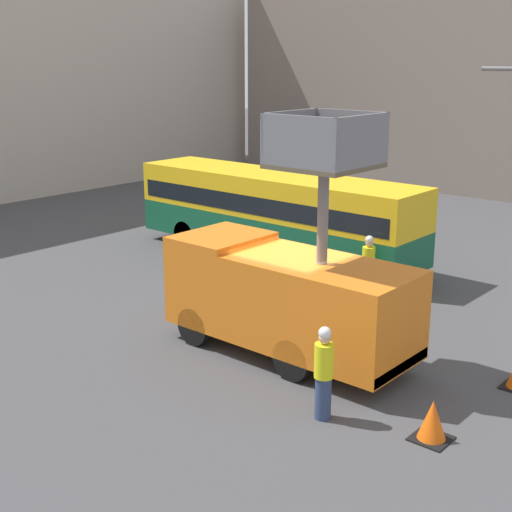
# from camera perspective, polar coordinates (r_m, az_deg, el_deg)

# --- Properties ---
(ground_plane) EXTENTS (120.00, 120.00, 0.00)m
(ground_plane) POSITION_cam_1_polar(r_m,az_deg,el_deg) (17.52, 3.17, -7.26)
(ground_plane) COLOR #424244
(building_backdrop_side) EXTENTS (10.00, 28.00, 10.62)m
(building_backdrop_side) POSITION_cam_1_polar(r_m,az_deg,el_deg) (41.62, 19.22, 12.79)
(building_backdrop_side) COLOR gray
(building_backdrop_side) RESTS_ON ground_plane
(utility_truck) EXTENTS (2.24, 6.06, 5.70)m
(utility_truck) POSITION_cam_1_polar(r_m,az_deg,el_deg) (16.53, 2.55, -2.95)
(utility_truck) COLOR orange
(utility_truck) RESTS_ON ground_plane
(city_bus) EXTENTS (2.48, 10.90, 2.94)m
(city_bus) POSITION_cam_1_polar(r_m,az_deg,el_deg) (24.68, 1.55, 3.79)
(city_bus) COLOR #145638
(city_bus) RESTS_ON ground_plane
(road_worker_near_truck) EXTENTS (0.38, 0.38, 1.91)m
(road_worker_near_truck) POSITION_cam_1_polar(r_m,az_deg,el_deg) (13.93, 5.44, -9.28)
(road_worker_near_truck) COLOR navy
(road_worker_near_truck) RESTS_ON ground_plane
(road_worker_directing) EXTENTS (0.38, 0.38, 1.85)m
(road_worker_directing) POSITION_cam_1_polar(r_m,az_deg,el_deg) (20.98, 8.97, -0.82)
(road_worker_directing) COLOR navy
(road_worker_directing) RESTS_ON ground_plane
(traffic_cone_near_truck) EXTENTS (0.69, 0.69, 0.78)m
(traffic_cone_near_truck) POSITION_cam_1_polar(r_m,az_deg,el_deg) (13.81, 13.92, -12.71)
(traffic_cone_near_truck) COLOR black
(traffic_cone_near_truck) RESTS_ON ground_plane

